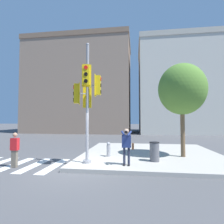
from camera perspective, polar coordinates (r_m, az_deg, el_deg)
ground_plane at (r=8.17m, az=-11.86°, el=-17.95°), size 160.00×160.00×0.00m
sidewalk_corner at (r=11.17m, az=12.40°, el=-13.26°), size 8.00×8.00×0.18m
traffic_signal_pole at (r=8.34m, az=-8.13°, el=5.82°), size 1.31×1.31×5.67m
person_photographer at (r=7.87m, az=4.86°, el=-10.15°), size 0.58×0.54×1.61m
pedestrian_distant at (r=9.32m, az=-29.19°, el=-10.48°), size 0.34×0.20×1.59m
street_tree at (r=10.43m, az=21.88°, el=6.86°), size 2.56×2.56×5.10m
fire_hydrant at (r=9.76m, az=-1.14°, el=-12.09°), size 0.21×0.27×0.78m
trash_bin at (r=8.88m, az=13.70°, el=-12.43°), size 0.47×0.47×0.93m
building_left at (r=32.04m, az=-10.14°, el=7.99°), size 17.62×9.60×15.97m
building_right at (r=32.36m, az=22.30°, el=7.27°), size 15.04×11.08×15.12m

